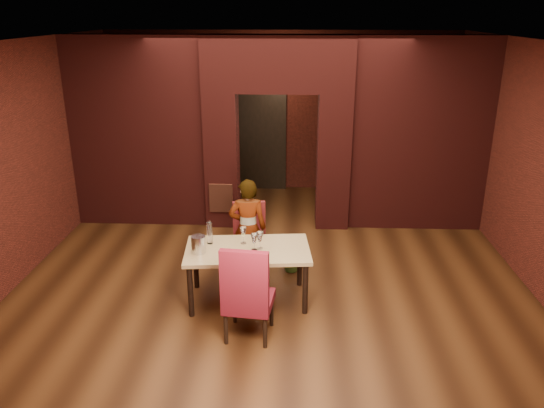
% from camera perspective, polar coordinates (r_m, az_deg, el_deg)
% --- Properties ---
extents(floor, '(8.00, 8.00, 0.00)m').
position_cam_1_polar(floor, '(7.64, 0.04, -7.67)').
color(floor, '#472711').
rests_on(floor, ground).
extents(ceiling, '(7.00, 8.00, 0.04)m').
position_cam_1_polar(ceiling, '(6.76, 0.04, 17.06)').
color(ceiling, silver).
rests_on(ceiling, ground).
extents(wall_back, '(7.00, 0.04, 3.20)m').
position_cam_1_polar(wall_back, '(10.92, 0.97, 9.82)').
color(wall_back, maroon).
rests_on(wall_back, ground).
extents(wall_front, '(7.00, 0.04, 3.20)m').
position_cam_1_polar(wall_front, '(3.39, -3.03, -15.40)').
color(wall_front, maroon).
rests_on(wall_front, ground).
extents(wall_left, '(0.04, 8.00, 3.20)m').
position_cam_1_polar(wall_left, '(7.98, -26.00, 3.85)').
color(wall_left, maroon).
rests_on(wall_left, ground).
extents(wall_right, '(0.04, 8.00, 3.20)m').
position_cam_1_polar(wall_right, '(7.72, 27.01, 3.18)').
color(wall_right, maroon).
rests_on(wall_right, ground).
extents(pillar_left, '(0.55, 0.55, 2.30)m').
position_cam_1_polar(pillar_left, '(9.16, -5.38, 4.79)').
color(pillar_left, maroon).
rests_on(pillar_left, ground).
extents(pillar_right, '(0.55, 0.55, 2.30)m').
position_cam_1_polar(pillar_right, '(9.09, 6.60, 4.64)').
color(pillar_right, maroon).
rests_on(pillar_right, ground).
extents(lintel, '(2.45, 0.55, 0.90)m').
position_cam_1_polar(lintel, '(8.78, 0.63, 14.85)').
color(lintel, maroon).
rests_on(lintel, ground).
extents(wing_wall_left, '(2.28, 0.35, 3.20)m').
position_cam_1_polar(wing_wall_left, '(9.35, -14.16, 7.43)').
color(wing_wall_left, maroon).
rests_on(wing_wall_left, ground).
extents(wing_wall_right, '(2.28, 0.35, 3.20)m').
position_cam_1_polar(wing_wall_right, '(9.20, 15.60, 7.10)').
color(wing_wall_right, maroon).
rests_on(wing_wall_right, ground).
extents(vent_panel, '(0.40, 0.03, 0.50)m').
position_cam_1_polar(vent_panel, '(9.06, -5.50, 0.63)').
color(vent_panel, '#9E482E').
rests_on(vent_panel, ground).
extents(rear_door, '(0.90, 0.08, 2.10)m').
position_cam_1_polar(rear_door, '(11.00, -1.15, 6.96)').
color(rear_door, black).
rests_on(rear_door, ground).
extents(rear_door_frame, '(1.02, 0.04, 2.22)m').
position_cam_1_polar(rear_door_frame, '(10.96, -1.17, 6.91)').
color(rear_door_frame, black).
rests_on(rear_door_frame, ground).
extents(dining_table, '(1.64, 1.02, 0.73)m').
position_cam_1_polar(dining_table, '(6.88, -2.60, -7.57)').
color(dining_table, tan).
rests_on(dining_table, ground).
extents(chair_far, '(0.52, 0.52, 1.02)m').
position_cam_1_polar(chair_far, '(7.49, -2.40, -3.93)').
color(chair_far, maroon).
rests_on(chair_far, ground).
extents(chair_near, '(0.59, 0.59, 1.17)m').
position_cam_1_polar(chair_near, '(6.08, -2.51, -9.21)').
color(chair_near, maroon).
rests_on(chair_near, ground).
extents(person_seated, '(0.55, 0.39, 1.43)m').
position_cam_1_polar(person_seated, '(7.35, -2.62, -2.65)').
color(person_seated, white).
rests_on(person_seated, ground).
extents(wine_glass_a, '(0.09, 0.09, 0.22)m').
position_cam_1_polar(wine_glass_a, '(6.83, -3.11, -3.39)').
color(wine_glass_a, white).
rests_on(wine_glass_a, dining_table).
extents(wine_glass_b, '(0.09, 0.09, 0.22)m').
position_cam_1_polar(wine_glass_b, '(6.63, -1.93, -4.12)').
color(wine_glass_b, silver).
rests_on(wine_glass_b, dining_table).
extents(wine_glass_c, '(0.09, 0.09, 0.22)m').
position_cam_1_polar(wine_glass_c, '(6.67, -1.32, -3.94)').
color(wine_glass_c, white).
rests_on(wine_glass_c, dining_table).
extents(tasting_sheet, '(0.29, 0.21, 0.00)m').
position_cam_1_polar(tasting_sheet, '(6.49, -3.75, -5.77)').
color(tasting_sheet, white).
rests_on(tasting_sheet, dining_table).
extents(wine_bucket, '(0.18, 0.18, 0.22)m').
position_cam_1_polar(wine_bucket, '(6.62, -7.90, -4.34)').
color(wine_bucket, silver).
rests_on(wine_bucket, dining_table).
extents(water_bottle, '(0.07, 0.07, 0.31)m').
position_cam_1_polar(water_bottle, '(6.84, -6.74, -3.04)').
color(water_bottle, silver).
rests_on(water_bottle, dining_table).
extents(potted_plant, '(0.50, 0.50, 0.42)m').
position_cam_1_polar(potted_plant, '(7.69, 2.15, -5.71)').
color(potted_plant, '#396D2A').
rests_on(potted_plant, ground).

